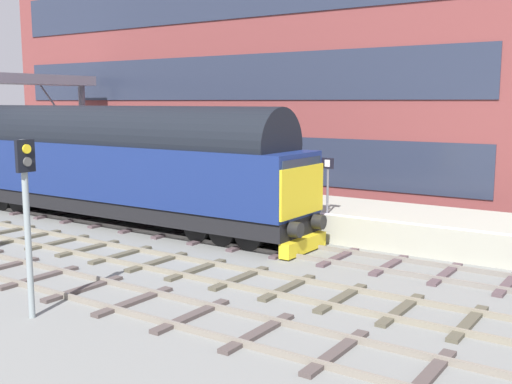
{
  "coord_description": "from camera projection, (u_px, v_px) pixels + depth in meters",
  "views": [
    {
      "loc": [
        -16.85,
        -14.13,
        4.85
      ],
      "look_at": [
        0.2,
        -2.59,
        1.81
      ],
      "focal_mm": 43.15,
      "sensor_mm": 36.0,
      "label": 1
    }
  ],
  "objects": [
    {
      "name": "signal_post_near",
      "position": [
        27.0,
        207.0,
        13.53
      ],
      "size": [
        0.44,
        0.22,
        4.03
      ],
      "color": "gray",
      "rests_on": "ground"
    },
    {
      "name": "station_platform",
      "position": [
        250.0,
        208.0,
        25.23
      ],
      "size": [
        4.0,
        44.0,
        1.01
      ],
      "color": "#A6A696",
      "rests_on": "ground"
    },
    {
      "name": "track_main",
      "position": [
        194.0,
        234.0,
        22.34
      ],
      "size": [
        2.5,
        60.0,
        0.15
      ],
      "color": "slate",
      "rests_on": "ground"
    },
    {
      "name": "track_adjacent_far_west",
      "position": [
        39.0,
        277.0,
        16.92
      ],
      "size": [
        2.5,
        60.0,
        0.15
      ],
      "color": "gray",
      "rests_on": "ground"
    },
    {
      "name": "station_building",
      "position": [
        243.0,
        10.0,
        32.7
      ],
      "size": [
        5.94,
        30.29,
        19.36
      ],
      "color": "brown",
      "rests_on": "ground"
    },
    {
      "name": "platform_number_sign",
      "position": [
        328.0,
        177.0,
        21.09
      ],
      "size": [
        0.1,
        0.44,
        1.92
      ],
      "color": "slate",
      "rests_on": "station_platform"
    },
    {
      "name": "diesel_locomotive",
      "position": [
        110.0,
        162.0,
        24.37
      ],
      "size": [
        2.74,
        18.03,
        4.68
      ],
      "color": "black",
      "rests_on": "ground"
    },
    {
      "name": "track_adjacent_west",
      "position": [
        121.0,
        254.0,
        19.41
      ],
      "size": [
        2.5,
        60.0,
        0.15
      ],
      "color": "gray",
      "rests_on": "ground"
    },
    {
      "name": "ground_plane",
      "position": [
        194.0,
        236.0,
        22.35
      ],
      "size": [
        140.0,
        140.0,
        0.0
      ],
      "primitive_type": "plane",
      "color": "slate",
      "rests_on": "ground"
    }
  ]
}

